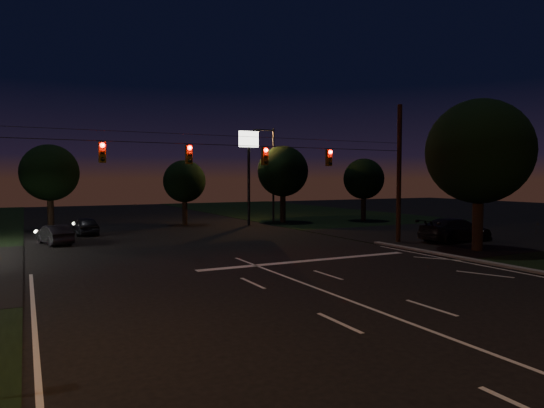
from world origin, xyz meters
TOP-DOWN VIEW (x-y plane):
  - ground at (0.00, 0.00)m, footprint 140.00×140.00m
  - cross_street_right at (20.00, 16.00)m, footprint 20.00×16.00m
  - stop_bar at (3.00, 11.50)m, footprint 12.00×0.50m
  - utility_pole_right at (12.00, 15.00)m, footprint 0.30×0.30m
  - signal_span at (-0.00, 14.96)m, footprint 24.00×0.40m
  - pole_sign_right at (8.00, 30.00)m, footprint 1.80×0.30m
  - street_light_right_far at (11.24, 32.00)m, footprint 2.20×0.35m
  - tree_right_near at (13.53, 10.17)m, footprint 6.00×6.00m
  - tree_far_b at (-7.98, 34.13)m, footprint 4.60×4.60m
  - tree_far_c at (3.02, 33.10)m, footprint 3.80×3.80m
  - tree_far_d at (12.02, 31.13)m, footprint 4.80×4.80m
  - tree_far_e at (20.02, 29.11)m, footprint 4.00×4.00m
  - car_oncoming_a at (-5.85, 28.96)m, footprint 1.70×3.96m
  - car_oncoming_b at (-8.22, 24.23)m, footprint 2.16×3.97m
  - car_cross at (15.51, 13.41)m, footprint 5.49×2.32m

SIDE VIEW (x-z plane):
  - ground at x=0.00m, z-range 0.00..0.00m
  - cross_street_right at x=20.00m, z-range -0.01..0.01m
  - utility_pole_right at x=12.00m, z-range -4.50..4.50m
  - stop_bar at x=3.00m, z-range 0.00..0.01m
  - car_oncoming_b at x=-8.22m, z-range 0.00..1.24m
  - car_oncoming_a at x=-5.85m, z-range 0.00..1.33m
  - car_cross at x=15.51m, z-range 0.00..1.58m
  - tree_far_c at x=3.02m, z-range 0.97..6.83m
  - tree_far_e at x=20.02m, z-range 1.03..7.20m
  - tree_far_b at x=-7.98m, z-range 1.12..8.10m
  - tree_far_d at x=12.02m, z-range 1.18..8.47m
  - street_light_right_far at x=11.24m, z-range 0.74..9.74m
  - signal_span at x=0.00m, z-range 4.72..6.28m
  - tree_right_near at x=13.53m, z-range 1.30..10.06m
  - pole_sign_right at x=8.00m, z-range 2.04..10.44m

